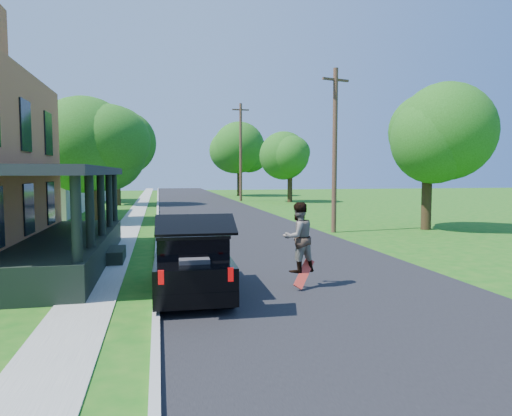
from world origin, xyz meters
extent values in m
plane|color=#135A12|center=(0.00, 0.00, 0.00)|extent=(140.00, 140.00, 0.00)
cube|color=black|center=(0.00, 20.00, 0.00)|extent=(8.00, 120.00, 0.02)
cube|color=#A1A19C|center=(-4.05, 20.00, 0.00)|extent=(0.15, 120.00, 0.12)
cube|color=gray|center=(-5.60, 20.00, 0.00)|extent=(1.30, 120.00, 0.03)
cube|color=black|center=(-6.80, 6.00, 0.45)|extent=(2.40, 10.00, 0.90)
cube|color=black|center=(-6.80, 6.00, 3.00)|extent=(2.60, 10.30, 0.25)
cube|color=#B7B4A2|center=(-13.50, 24.00, 2.50)|extent=(8.00, 8.00, 5.00)
pyramid|color=black|center=(-13.50, 24.00, 7.20)|extent=(12.78, 12.78, 2.20)
cube|color=#B7B4A2|center=(-13.50, 40.00, 2.50)|extent=(8.00, 8.00, 5.00)
pyramid|color=black|center=(-13.50, 40.00, 7.20)|extent=(12.78, 12.78, 2.20)
cube|color=black|center=(-3.20, 1.50, 0.61)|extent=(1.83, 4.14, 0.79)
cube|color=black|center=(-3.20, 1.64, 1.24)|extent=(1.65, 2.58, 0.51)
cube|color=black|center=(-3.20, 1.64, 1.52)|extent=(1.69, 2.66, 0.07)
cube|color=black|center=(-3.25, -0.50, 1.91)|extent=(1.61, 0.89, 0.35)
cube|color=#37363C|center=(-3.23, 0.27, 0.88)|extent=(0.67, 0.58, 0.42)
cube|color=silver|center=(-3.88, 1.66, 1.60)|extent=(0.11, 2.25, 0.06)
cube|color=silver|center=(-2.51, 1.62, 1.60)|extent=(0.11, 2.25, 0.06)
cube|color=#990505|center=(-3.94, -0.51, 0.88)|extent=(0.11, 0.06, 0.28)
cube|color=#990505|center=(-2.56, -0.55, 0.88)|extent=(0.11, 0.06, 0.28)
cylinder|color=black|center=(-3.91, 2.87, 0.32)|extent=(0.24, 0.64, 0.63)
cylinder|color=black|center=(-2.42, 2.83, 0.32)|extent=(0.24, 0.64, 0.63)
cylinder|color=black|center=(-3.98, 0.17, 0.32)|extent=(0.24, 0.64, 0.63)
cylinder|color=black|center=(-2.49, 0.13, 0.32)|extent=(0.24, 0.64, 0.63)
imported|color=black|center=(-0.50, 1.50, 1.30)|extent=(1.04, 0.92, 1.79)
cube|color=#AA1B0E|center=(-0.40, 1.31, 0.41)|extent=(0.69, 0.56, 0.72)
cylinder|color=black|center=(-7.55, 18.17, 1.43)|extent=(0.57, 0.57, 2.87)
sphere|color=#2C8222|center=(-7.55, 18.17, 4.65)|extent=(5.41, 5.41, 5.34)
sphere|color=#2C8222|center=(-7.15, 17.88, 5.83)|extent=(4.69, 4.69, 4.62)
sphere|color=#2C8222|center=(-8.06, 18.57, 5.24)|extent=(4.81, 4.81, 4.74)
cylinder|color=black|center=(-7.63, 33.48, 1.91)|extent=(0.72, 0.72, 3.81)
sphere|color=#2C8222|center=(-7.63, 33.48, 5.64)|extent=(6.36, 6.36, 5.48)
sphere|color=#2C8222|center=(-7.14, 33.23, 6.86)|extent=(5.51, 5.51, 4.75)
sphere|color=#2C8222|center=(-8.25, 33.82, 6.25)|extent=(5.65, 5.65, 4.87)
cylinder|color=black|center=(9.61, 11.66, 1.44)|extent=(0.60, 0.60, 2.89)
sphere|color=#2C8222|center=(9.61, 11.66, 4.39)|extent=(5.24, 5.24, 4.51)
sphere|color=#2C8222|center=(9.92, 11.32, 5.39)|extent=(4.54, 4.54, 3.91)
sphere|color=#2C8222|center=(9.22, 12.10, 4.89)|extent=(4.66, 4.66, 4.01)
cylinder|color=black|center=(9.02, 34.73, 1.60)|extent=(0.61, 0.61, 3.21)
sphere|color=#2C8222|center=(9.02, 34.73, 4.70)|extent=(5.51, 5.51, 4.49)
sphere|color=#2C8222|center=(9.29, 34.39, 5.70)|extent=(4.78, 4.78, 3.89)
sphere|color=#2C8222|center=(8.68, 35.19, 5.20)|extent=(4.90, 4.90, 3.99)
cylinder|color=black|center=(6.27, 48.56, 1.75)|extent=(0.79, 0.79, 3.50)
sphere|color=#2C8222|center=(6.27, 48.56, 5.54)|extent=(8.06, 8.06, 6.11)
sphere|color=#2C8222|center=(6.79, 48.44, 6.90)|extent=(6.99, 6.99, 5.29)
sphere|color=#2C8222|center=(5.61, 48.74, 6.22)|extent=(7.17, 7.17, 5.43)
cylinder|color=#472E20|center=(4.50, 11.59, 4.00)|extent=(0.29, 0.29, 7.99)
cube|color=#472E20|center=(4.50, 11.59, 7.43)|extent=(1.47, 0.46, 0.11)
cylinder|color=#472E20|center=(4.50, 37.61, 5.07)|extent=(0.30, 0.30, 10.15)
cube|color=#472E20|center=(4.50, 37.61, 9.48)|extent=(1.77, 0.22, 0.13)
camera|label=1|loc=(-3.96, -9.52, 2.93)|focal=32.00mm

